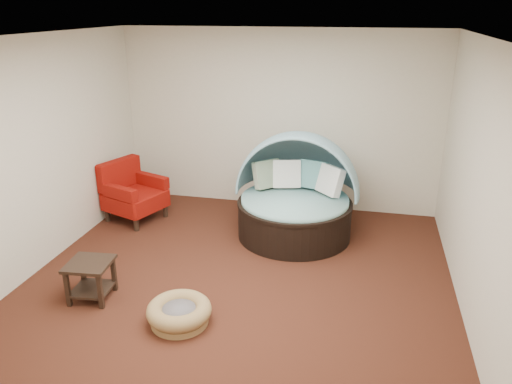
% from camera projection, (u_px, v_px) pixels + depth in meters
% --- Properties ---
extents(floor, '(5.00, 5.00, 0.00)m').
position_uv_depth(floor, '(240.00, 279.00, 6.02)').
color(floor, '#472114').
rests_on(floor, ground).
extents(wall_back, '(5.00, 0.00, 5.00)m').
position_uv_depth(wall_back, '(279.00, 121.00, 7.81)').
color(wall_back, beige).
rests_on(wall_back, floor).
extents(wall_front, '(5.00, 0.00, 5.00)m').
position_uv_depth(wall_front, '(141.00, 283.00, 3.25)').
color(wall_front, beige).
rests_on(wall_front, floor).
extents(wall_left, '(0.00, 5.00, 5.00)m').
position_uv_depth(wall_left, '(39.00, 154.00, 6.04)').
color(wall_left, beige).
rests_on(wall_left, floor).
extents(wall_right, '(0.00, 5.00, 5.00)m').
position_uv_depth(wall_right, '(479.00, 185.00, 5.01)').
color(wall_right, beige).
rests_on(wall_right, floor).
extents(ceiling, '(5.00, 5.00, 0.00)m').
position_uv_depth(ceiling, '(237.00, 37.00, 5.04)').
color(ceiling, white).
rests_on(ceiling, wall_back).
extents(canopy_daybed, '(1.74, 1.63, 1.47)m').
position_uv_depth(canopy_daybed, '(296.00, 189.00, 7.00)').
color(canopy_daybed, black).
rests_on(canopy_daybed, floor).
extents(pet_basket, '(0.72, 0.72, 0.24)m').
position_uv_depth(pet_basket, '(179.00, 312.00, 5.15)').
color(pet_basket, olive).
rests_on(pet_basket, floor).
extents(red_armchair, '(0.99, 0.99, 0.90)m').
position_uv_depth(red_armchair, '(132.00, 193.00, 7.59)').
color(red_armchair, black).
rests_on(red_armchair, floor).
extents(side_table, '(0.51, 0.51, 0.45)m').
position_uv_depth(side_table, '(91.00, 275.00, 5.53)').
color(side_table, black).
rests_on(side_table, floor).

